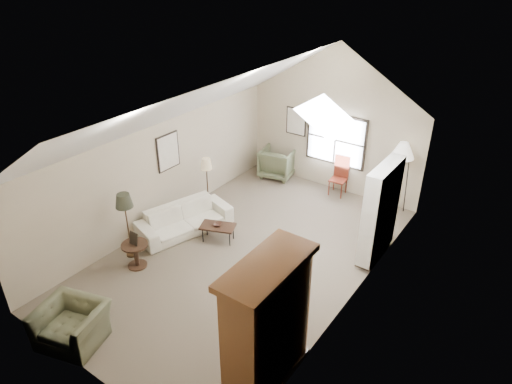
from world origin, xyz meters
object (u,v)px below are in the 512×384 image
Objects in this scene: side_table at (136,255)px; side_chair at (339,177)px; armoire at (267,324)px; armchair_far at (278,162)px; coffee_table at (218,233)px; armchair_near at (72,324)px; sofa at (185,219)px.

side_table is 0.52× the size of side_chair.
armchair_far is at bearing 121.46° from armoire.
armchair_far is at bearing 175.43° from side_chair.
armchair_far is at bearing 101.04° from coffee_table.
armchair_far is (-0.61, 7.40, 0.08)m from armchair_near.
coffee_table is at bearing -63.89° from sofa.
armchair_near is 7.52m from side_chair.
coffee_table is (0.71, -3.62, -0.23)m from armchair_far.
armoire is 2.81× the size of coffee_table.
armchair_near is at bearing -71.02° from side_table.
side_table is 5.74m from side_chair.
armoire is 7.18m from armchair_far.
coffee_table is (-3.03, 2.48, -0.90)m from armoire.
side_table is (-0.10, -5.36, -0.15)m from armchair_far.
sofa is 3.99× the size of side_table.
sofa is 2.08× the size of side_chair.
armchair_far reaches higher than coffee_table.
sofa is 4.33m from side_chair.
side_chair is at bearing 69.10° from side_table.
side_chair is (2.15, 3.76, 0.21)m from sofa.
sofa is 0.92m from coffee_table.
coffee_table is at bearing -113.52° from side_chair.
side_chair is at bearing 106.28° from armoire.
armoire is at bearing -10.96° from side_table.
armchair_far is 1.95m from side_chair.
coffee_table is 0.73× the size of side_chair.
coffee_table is (0.10, 3.78, -0.15)m from armchair_near.
armoire reaches higher than armchair_far.
side_chair is (2.05, 5.36, 0.26)m from side_table.
armchair_far is (-3.73, 6.10, -0.67)m from armoire.
side_table is at bearing -114.80° from coffee_table.
side_chair is at bearing -12.31° from sofa.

